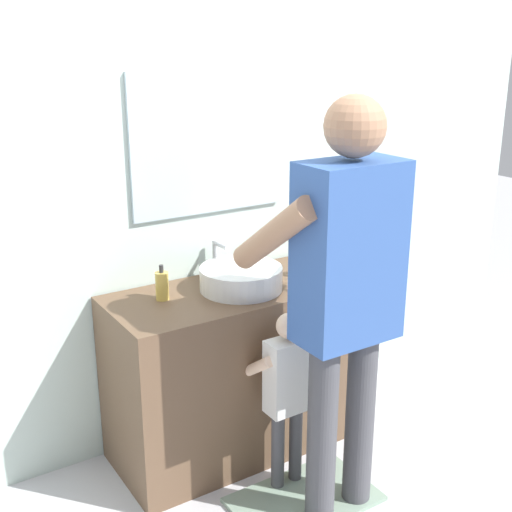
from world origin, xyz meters
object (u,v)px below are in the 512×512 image
(toothbrush_cup, at_px, (307,266))
(adult_parent, at_px, (345,279))
(child_toddler, at_px, (287,385))
(soap_bottle, at_px, (162,286))

(toothbrush_cup, bearing_deg, adult_parent, -114.08)
(child_toddler, distance_m, adult_parent, 0.62)
(soap_bottle, bearing_deg, child_toddler, -51.61)
(soap_bottle, bearing_deg, adult_parent, -56.76)
(child_toddler, height_order, adult_parent, adult_parent)
(soap_bottle, xyz_separation_m, adult_parent, (0.47, -0.71, 0.16))
(adult_parent, bearing_deg, toothbrush_cup, 65.92)
(soap_bottle, relative_size, child_toddler, 0.19)
(child_toddler, bearing_deg, adult_parent, -68.30)
(soap_bottle, relative_size, adult_parent, 0.09)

